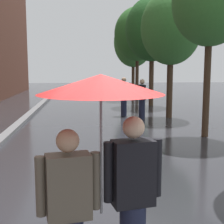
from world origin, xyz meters
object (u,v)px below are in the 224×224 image
street_tree_1 (210,2)px  pedestrian_walking_midground (124,95)px  couple_under_umbrella (102,150)px  pedestrian_walking_far (142,98)px  street_tree_3 (152,30)px  street_tree_5 (133,42)px  street_tree_4 (137,34)px  street_tree_2 (171,28)px

street_tree_1 → pedestrian_walking_midground: 5.84m
couple_under_umbrella → pedestrian_walking_far: couple_under_umbrella is taller
street_tree_1 → couple_under_umbrella: bearing=-118.3°
street_tree_3 → street_tree_5: street_tree_5 is taller
street_tree_5 → pedestrian_walking_far: street_tree_5 is taller
street_tree_1 → pedestrian_walking_midground: street_tree_1 is taller
pedestrian_walking_far → street_tree_5: bearing=82.9°
street_tree_5 → pedestrian_walking_far: 12.90m
street_tree_4 → street_tree_5: street_tree_4 is taller
street_tree_2 → pedestrian_walking_midground: 3.49m
pedestrian_walking_far → couple_under_umbrella: bearing=-102.3°
street_tree_4 → pedestrian_walking_far: street_tree_4 is taller
street_tree_2 → street_tree_3: bearing=88.5°
street_tree_5 → pedestrian_walking_midground: size_ratio=3.52×
couple_under_umbrella → pedestrian_walking_midground: bearing=81.8°
street_tree_2 → couple_under_umbrella: (-3.49, -10.53, -2.34)m
street_tree_5 → couple_under_umbrella: bearing=-99.5°
pedestrian_walking_midground → street_tree_4: bearing=76.2°
street_tree_2 → pedestrian_walking_far: size_ratio=3.20×
pedestrian_walking_far → pedestrian_walking_midground: bearing=121.9°
street_tree_5 → pedestrian_walking_far: size_ratio=3.62×
street_tree_1 → street_tree_5: street_tree_5 is taller
street_tree_1 → street_tree_4: 11.82m
street_tree_4 → street_tree_5: 4.08m
street_tree_1 → pedestrian_walking_far: (-1.40, 3.46, -3.19)m
street_tree_3 → pedestrian_walking_far: (-1.37, -4.59, -3.29)m
street_tree_1 → street_tree_5: size_ratio=0.90×
street_tree_3 → pedestrian_walking_midground: size_ratio=3.47×
couple_under_umbrella → street_tree_1: bearing=61.7°
street_tree_3 → couple_under_umbrella: size_ratio=2.80×
street_tree_2 → street_tree_3: size_ratio=0.90×
street_tree_3 → couple_under_umbrella: street_tree_3 is taller
street_tree_2 → street_tree_3: (0.11, 4.28, 0.41)m
street_tree_5 → pedestrian_walking_midground: bearing=-100.8°
pedestrian_walking_midground → street_tree_3: bearing=61.0°
street_tree_1 → pedestrian_walking_midground: size_ratio=3.17×
street_tree_2 → street_tree_4: bearing=90.5°
pedestrian_walking_midground → pedestrian_walking_far: (0.62, -1.00, -0.02)m
street_tree_4 → couple_under_umbrella: bearing=-100.4°
pedestrian_walking_midground → street_tree_1: bearing=-65.6°
street_tree_3 → street_tree_5: bearing=88.7°
street_tree_4 → pedestrian_walking_far: size_ratio=3.64×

